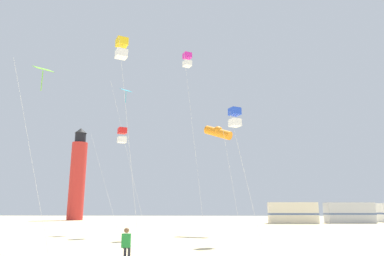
{
  "coord_description": "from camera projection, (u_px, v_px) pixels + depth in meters",
  "views": [
    {
      "loc": [
        2.58,
        -7.22,
        1.86
      ],
      "look_at": [
        1.36,
        13.81,
        6.76
      ],
      "focal_mm": 32.79,
      "sensor_mm": 36.0,
      "label": 1
    }
  ],
  "objects": [
    {
      "name": "kite_box_blue",
      "position": [
        235.0,
        117.0,
        21.18
      ],
      "size": [
        1.66,
        1.66,
        7.87
      ],
      "color": "silver",
      "rests_on": "ground"
    },
    {
      "name": "lighthouse_distant",
      "position": [
        78.0,
        176.0,
        63.94
      ],
      "size": [
        2.8,
        2.8,
        16.8
      ],
      "color": "red",
      "rests_on": "ground"
    },
    {
      "name": "kite_diamond_lime",
      "position": [
        42.0,
        75.0,
        18.1
      ],
      "size": [
        2.24,
        2.1,
        9.2
      ],
      "color": "silver",
      "rests_on": "ground"
    },
    {
      "name": "kite_diamond_cyan",
      "position": [
        126.0,
        97.0,
        31.68
      ],
      "size": [
        3.1,
        2.95,
        12.67
      ],
      "color": "silver",
      "rests_on": "ground"
    },
    {
      "name": "kite_box_gold",
      "position": [
        122.0,
        49.0,
        19.47
      ],
      "size": [
        1.72,
        1.72,
        11.18
      ],
      "color": "silver",
      "rests_on": "ground"
    },
    {
      "name": "rv_van_cream",
      "position": [
        293.0,
        213.0,
        47.54
      ],
      "size": [
        6.49,
        2.48,
        2.8
      ],
      "rotation": [
        0.0,
        0.0,
        -0.02
      ],
      "color": "beige",
      "rests_on": "ground"
    },
    {
      "name": "kite_tube_orange",
      "position": [
        218.0,
        132.0,
        28.59
      ],
      "size": [
        2.89,
        2.63,
        8.71
      ],
      "color": "silver",
      "rests_on": "ground"
    },
    {
      "name": "rv_van_silver",
      "position": [
        349.0,
        213.0,
        48.62
      ],
      "size": [
        6.56,
        2.69,
        2.8
      ],
      "rotation": [
        0.0,
        0.0,
        0.06
      ],
      "color": "#B7BABF",
      "rests_on": "ground"
    },
    {
      "name": "kite_box_magenta",
      "position": [
        187.0,
        60.0,
        28.61
      ],
      "size": [
        1.74,
        1.74,
        14.36
      ],
      "color": "silver",
      "rests_on": "ground"
    },
    {
      "name": "kite_box_scarlet",
      "position": [
        122.0,
        135.0,
        26.57
      ],
      "size": [
        2.93,
        2.58,
        7.93
      ],
      "color": "silver",
      "rests_on": "ground"
    },
    {
      "name": "kite_flyer_standing",
      "position": [
        126.0,
        242.0,
        13.67
      ],
      "size": [
        0.36,
        0.52,
        1.16
      ],
      "rotation": [
        0.0,
        0.0,
        3.22
      ],
      "color": "#238438",
      "rests_on": "ground"
    }
  ]
}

